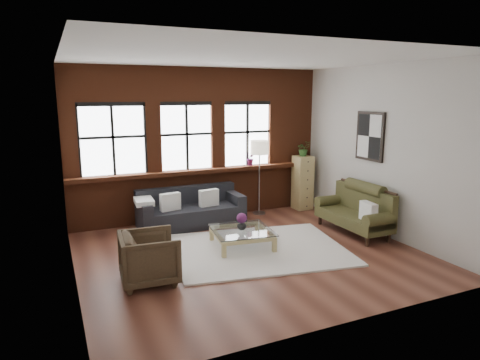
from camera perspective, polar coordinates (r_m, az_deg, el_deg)
name	(u,v)px	position (r m, az deg, el deg)	size (l,w,h in m)	color
floor	(249,253)	(7.35, 1.23, -9.74)	(5.50, 5.50, 0.00)	#592C20
ceiling	(250,58)	(6.88, 1.34, 15.99)	(5.50, 5.50, 0.00)	white
wall_back	(199,144)	(9.23, -5.43, 4.80)	(5.50, 5.50, 0.00)	beige
wall_front	(348,191)	(4.84, 14.15, -1.43)	(5.50, 5.50, 0.00)	beige
wall_left	(67,172)	(6.28, -22.02, 0.95)	(5.00, 5.00, 0.00)	beige
wall_right	(381,151)	(8.48, 18.34, 3.70)	(5.00, 5.00, 0.00)	beige
brick_backwall	(200,144)	(9.18, -5.31, 4.76)	(5.50, 0.12, 3.20)	maroon
sill_ledge	(202,171)	(9.17, -5.07, 1.23)	(5.50, 0.30, 0.08)	maroon
window_left	(113,141)	(8.76, -16.60, 5.02)	(1.38, 0.10, 1.50)	black
window_mid	(186,138)	(9.08, -7.15, 5.61)	(1.38, 0.10, 1.50)	black
window_right	(247,135)	(9.58, 0.92, 5.99)	(1.38, 0.10, 1.50)	black
wall_poster	(370,136)	(8.65, 16.96, 5.59)	(0.05, 0.74, 0.94)	black
shag_rug	(259,249)	(7.49, 2.60, -9.19)	(2.88, 2.26, 0.03)	silver
dark_sofa	(191,207)	(8.77, -6.54, -3.66)	(2.12, 0.86, 0.77)	black
pillow_a	(170,202)	(8.51, -9.28, -2.89)	(0.40, 0.14, 0.34)	white
pillow_b	(209,198)	(8.74, -4.17, -2.38)	(0.40, 0.14, 0.34)	white
vintage_settee	(353,210)	(8.53, 14.85, -3.94)	(0.75, 1.69, 0.90)	#3F3E1D
pillow_settee	(368,212)	(8.08, 16.75, -4.07)	(0.14, 0.38, 0.34)	white
armchair	(149,258)	(6.29, -11.98, -10.11)	(0.78, 0.81, 0.73)	#3C2E1E
coffee_table	(242,239)	(7.56, 0.24, -7.82)	(1.00, 1.00, 0.34)	tan
vase	(242,225)	(7.49, 0.24, -6.00)	(0.16, 0.16, 0.17)	#B2B2B2
flowers	(242,218)	(7.45, 0.24, -5.11)	(0.18, 0.18, 0.18)	#6A2461
drawer_chest	(302,183)	(10.07, 8.33, -0.35)	(0.38, 0.38, 1.25)	tan
potted_plant_top	(303,149)	(9.94, 8.46, 4.17)	(0.32, 0.27, 0.35)	#2D5923
floor_lamp	(259,174)	(9.49, 2.59, 0.76)	(0.40, 0.40, 1.81)	#A5A5A8
sill_plant	(251,158)	(9.54, 1.47, 2.92)	(0.18, 0.15, 0.33)	#6A2461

